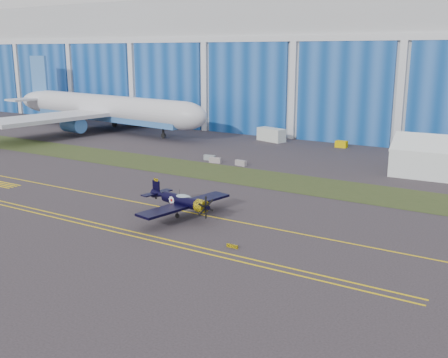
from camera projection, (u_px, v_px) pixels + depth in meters
The scene contains 16 objects.
ground at pixel (138, 189), 70.65m from camera, with size 260.00×260.00×0.00m, color #3A3338.
grass_median at pixel (197, 169), 82.21m from camera, with size 260.00×10.00×0.02m, color #475128.
hangar at pixel (332, 64), 126.39m from camera, with size 220.00×45.70×30.00m.
taxiway_centreline at pixel (112, 197), 66.52m from camera, with size 200.00×0.20×0.02m, color yellow.
edge_line_near at pixel (53, 217), 58.67m from camera, with size 80.00×0.20×0.02m, color yellow.
edge_line_far at pixel (60, 215), 59.50m from camera, with size 80.00×0.20×0.02m, color yellow.
hold_short_ladder at pixel (1, 184), 73.16m from camera, with size 6.00×2.40×0.02m, color yellow, non-canonical shape.
guard_board_right at pixel (232, 246), 49.46m from camera, with size 1.20×0.15×0.35m, color yellow.
warbird at pixel (181, 201), 58.12m from camera, with size 12.19×13.85×3.61m.
jetliner at pixel (105, 80), 120.11m from camera, with size 73.23×64.43×23.27m.
tent at pixel (441, 155), 77.61m from camera, with size 13.79×10.38×6.21m.
shipping_container at pixel (271, 135), 107.81m from camera, with size 6.12×2.45×2.65m, color silver.
tug at pixel (341, 144), 100.87m from camera, with size 2.19×1.37×1.28m, color #E8BE00.
barrier_a at pixel (210, 158), 89.01m from camera, with size 2.00×0.60×0.90m, color gray.
barrier_b at pixel (215, 160), 86.93m from camera, with size 2.00×0.60×0.90m, color #9E9195.
barrier_c at pixel (241, 163), 84.77m from camera, with size 2.00×0.60×0.90m, color gray.
Camera 1 is at (45.81, -51.98, 18.12)m, focal length 42.00 mm.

